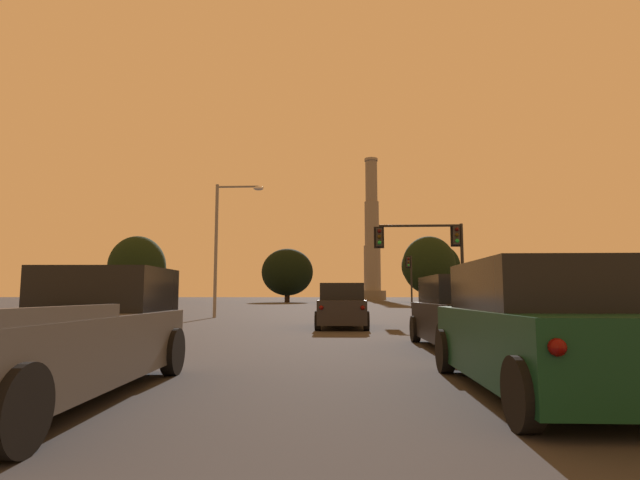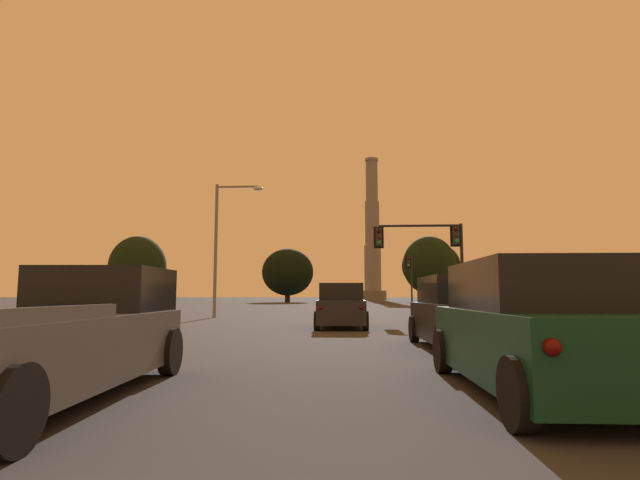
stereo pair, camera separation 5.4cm
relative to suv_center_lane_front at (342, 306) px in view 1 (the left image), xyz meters
name	(u,v)px [view 1 (the left image)]	position (x,y,z in m)	size (l,w,h in m)	color
suv_center_lane_front	(342,306)	(0.00, 0.00, 0.00)	(2.13, 4.92, 1.86)	#232328
suv_right_lane_second	(464,314)	(3.19, -8.39, 0.00)	(2.22, 4.95, 1.86)	black
pickup_truck_left_lane_third	(61,337)	(-3.71, -14.76, -0.09)	(2.42, 5.58, 1.82)	#4C4F54
suv_right_lane_third	(539,329)	(2.89, -14.22, 0.00)	(2.14, 4.92, 1.86)	#0F3823
traffic_light_overhead_right	(432,246)	(5.03, 6.86, 3.22)	(5.12, 0.50, 5.39)	black
traffic_light_far_right	(410,274)	(6.81, 30.81, 2.68)	(0.78, 0.50, 5.44)	black
street_lamp	(224,235)	(-7.38, 8.81, 4.17)	(3.02, 0.36, 8.25)	slate
smokestack	(372,244)	(7.22, 113.52, 14.31)	(7.20, 7.20, 38.84)	slate
treeline_far_right	(137,267)	(-42.00, 76.96, 6.04)	(11.42, 10.28, 13.24)	black
treeline_center_left	(287,272)	(-10.93, 72.25, 4.76)	(9.71, 8.74, 10.10)	black
treeline_far_left	(429,265)	(15.52, 71.82, 5.96)	(9.79, 8.81, 12.25)	black
treeline_right_mid	(431,266)	(16.69, 76.97, 6.09)	(11.31, 10.18, 11.78)	black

